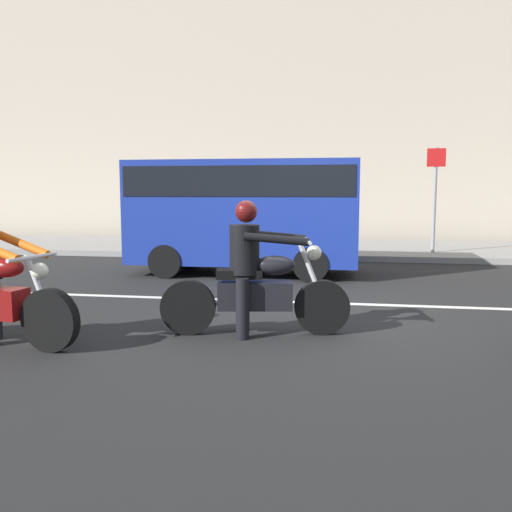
# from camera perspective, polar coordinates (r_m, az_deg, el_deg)

# --- Properties ---
(ground_plane) EXTENTS (80.00, 80.00, 0.00)m
(ground_plane) POSITION_cam_1_polar(r_m,az_deg,el_deg) (7.29, 4.82, -6.28)
(ground_plane) COLOR black
(sidewalk_slab) EXTENTS (40.00, 4.40, 0.14)m
(sidewalk_slab) POSITION_cam_1_polar(r_m,az_deg,el_deg) (15.17, 7.29, 0.78)
(sidewalk_slab) COLOR gray
(sidewalk_slab) RESTS_ON ground_plane
(building_facade) EXTENTS (40.00, 1.40, 10.24)m
(building_facade) POSITION_cam_1_polar(r_m,az_deg,el_deg) (18.81, 7.95, 17.38)
(building_facade) COLOR #B7A893
(building_facade) RESTS_ON ground_plane
(lane_marking_stripe) EXTENTS (18.00, 0.14, 0.01)m
(lane_marking_stripe) POSITION_cam_1_polar(r_m,az_deg,el_deg) (8.27, -0.65, -4.65)
(lane_marking_stripe) COLOR silver
(lane_marking_stripe) RESTS_ON ground_plane
(motorcycle_with_rider_black_leather) EXTENTS (2.16, 0.75, 1.54)m
(motorcycle_with_rider_black_leather) POSITION_cam_1_polar(r_m,az_deg,el_deg) (6.24, -0.20, -2.52)
(motorcycle_with_rider_black_leather) COLOR black
(motorcycle_with_rider_black_leather) RESTS_ON ground_plane
(parked_van_cobalt_blue) EXTENTS (4.44, 1.96, 2.23)m
(parked_van_cobalt_blue) POSITION_cam_1_polar(r_m,az_deg,el_deg) (10.92, -1.14, 4.92)
(parked_van_cobalt_blue) COLOR navy
(parked_van_cobalt_blue) RESTS_ON ground_plane
(street_sign_post) EXTENTS (0.44, 0.08, 2.56)m
(street_sign_post) POSITION_cam_1_polar(r_m,az_deg,el_deg) (14.12, 18.18, 6.64)
(street_sign_post) COLOR gray
(street_sign_post) RESTS_ON sidewalk_slab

